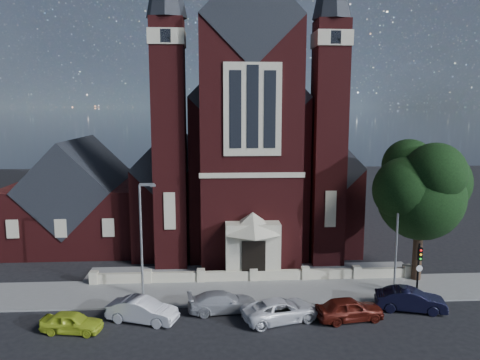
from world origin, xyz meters
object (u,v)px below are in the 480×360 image
Objects in this scene: church at (241,154)px; parish_hall at (80,202)px; car_navy at (410,300)px; car_lime_van at (72,322)px; car_white_suv at (281,310)px; street_tree at (424,192)px; street_lamp_right at (398,229)px; traffic_signal at (419,264)px; car_silver_b at (223,302)px; street_lamp_left at (142,233)px; car_silver_a at (142,310)px; car_dark_red at (349,309)px.

church is 2.86× the size of parish_hall.
car_navy is at bearing -33.76° from parish_hall.
car_white_suv reaches higher than car_lime_van.
street_tree reaches higher than car_lime_van.
car_lime_van is at bearing -115.53° from church.
car_white_suv is at bearing -46.68° from parish_hall.
car_white_suv is at bearing -155.10° from street_lamp_right.
parish_hall is at bearing 150.02° from traffic_signal.
street_lamp_right is (26.09, -14.00, 0.59)m from parish_hall.
street_lamp_right reaches higher than car_navy.
car_silver_b is at bearing 101.10° from car_navy.
car_lime_van is (4.57, -18.99, -3.39)m from parish_hall.
parish_hall is 19.83m from car_lime_van.
parish_hall is 25.18m from car_white_suv.
street_lamp_left is 1.65× the size of car_white_suv.
church is 21.76m from street_lamp_right.
car_lime_van is 0.82× the size of car_silver_a.
street_lamp_right is at bearing -28.22° from parish_hall.
car_dark_red is at bearing -108.92° from car_white_suv.
street_lamp_right reaches higher than car_dark_red.
parish_hall is 20.04m from car_silver_a.
street_lamp_right is (10.09, -18.94, -3.59)m from church.
street_tree is at bearing -15.80° from car_navy.
traffic_signal is 0.82× the size of car_white_suv.
street_tree is 2.95× the size of car_lime_van.
street_lamp_left and street_lamp_right have the same top height.
car_silver_a is at bearing 79.03° from car_dark_red.
car_dark_red is 4.53m from car_navy.
church is 3.26× the size of street_tree.
street_tree is at bearing -65.35° from car_lime_van.
street_lamp_left is (8.09, -14.00, 0.59)m from parish_hall.
parish_hall is at bearing 31.53° from car_silver_b.
street_tree reaches higher than street_lamp_right.
street_tree reaches higher than car_silver_b.
car_silver_b is (-2.47, -21.62, -7.53)m from church.
car_white_suv is at bearing -24.73° from street_lamp_left.
car_lime_van is (-22.43, -3.42, -1.97)m from traffic_signal.
traffic_signal reaches higher than car_lime_van.
church is 4.31× the size of street_lamp_right.
street_lamp_right is 10.63m from car_white_suv.
car_lime_van is at bearing 96.94° from car_silver_b.
car_navy is at bearing -83.97° from car_dark_red.
parish_hall is 31.27m from street_tree.
church is 27.58m from car_lime_van.
street_tree is at bearing 64.05° from traffic_signal.
car_silver_a is 1.04× the size of car_dark_red.
car_white_suv is at bearing -74.14° from car_silver_a.
street_lamp_left is 1.83× the size of car_silver_a.
street_tree reaches higher than car_navy.
car_navy is (-0.30, -3.24, -3.87)m from street_lamp_right.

